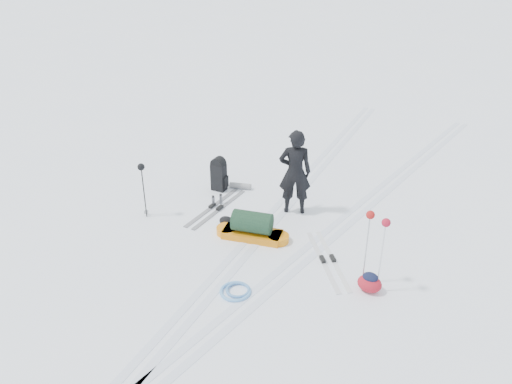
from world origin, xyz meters
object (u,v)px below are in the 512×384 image
at_px(pulk_sled, 252,228).
at_px(expedition_rucksack, 222,175).
at_px(ski_poles_black, 142,173).
at_px(skier, 295,172).

height_order(pulk_sled, expedition_rucksack, expedition_rucksack).
xyz_separation_m(expedition_rucksack, ski_poles_black, (-0.73, -1.80, 0.61)).
bearing_deg(expedition_rucksack, skier, -5.58).
height_order(pulk_sled, ski_poles_black, ski_poles_black).
height_order(skier, ski_poles_black, skier).
bearing_deg(skier, pulk_sled, 51.42).
xyz_separation_m(skier, pulk_sled, (-0.25, -1.33, -0.71)).
relative_size(skier, ski_poles_black, 1.53).
bearing_deg(expedition_rucksack, pulk_sled, -43.66).
relative_size(pulk_sled, ski_poles_black, 1.26).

